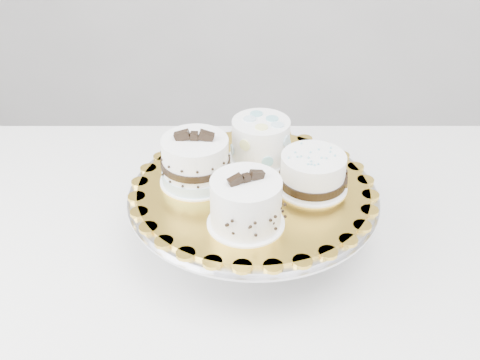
# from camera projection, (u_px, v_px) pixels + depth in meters

# --- Properties ---
(table) EXTENTS (1.31, 0.94, 0.75)m
(table) POSITION_uv_depth(u_px,v_px,m) (260.00, 271.00, 1.09)
(table) COLOR white
(table) RESTS_ON floor
(cake_stand) EXTENTS (0.41, 0.41, 0.11)m
(cake_stand) POSITION_uv_depth(u_px,v_px,m) (253.00, 207.00, 1.00)
(cake_stand) COLOR gray
(cake_stand) RESTS_ON table
(cake_board) EXTENTS (0.49, 0.49, 0.01)m
(cake_board) POSITION_uv_depth(u_px,v_px,m) (253.00, 189.00, 0.98)
(cake_board) COLOR gold
(cake_board) RESTS_ON cake_stand
(cake_swirl) EXTENTS (0.14, 0.14, 0.09)m
(cake_swirl) POSITION_uv_depth(u_px,v_px,m) (246.00, 204.00, 0.88)
(cake_swirl) COLOR white
(cake_swirl) RESTS_ON cake_board
(cake_banded) EXTENTS (0.12, 0.12, 0.10)m
(cake_banded) POSITION_uv_depth(u_px,v_px,m) (196.00, 163.00, 0.97)
(cake_banded) COLOR white
(cake_banded) RESTS_ON cake_board
(cake_dots) EXTENTS (0.12, 0.12, 0.07)m
(cake_dots) POSITION_uv_depth(u_px,v_px,m) (261.00, 140.00, 1.03)
(cake_dots) COLOR white
(cake_dots) RESTS_ON cake_board
(cake_ribbon) EXTENTS (0.12, 0.12, 0.06)m
(cake_ribbon) POSITION_uv_depth(u_px,v_px,m) (313.00, 173.00, 0.96)
(cake_ribbon) COLOR white
(cake_ribbon) RESTS_ON cake_board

